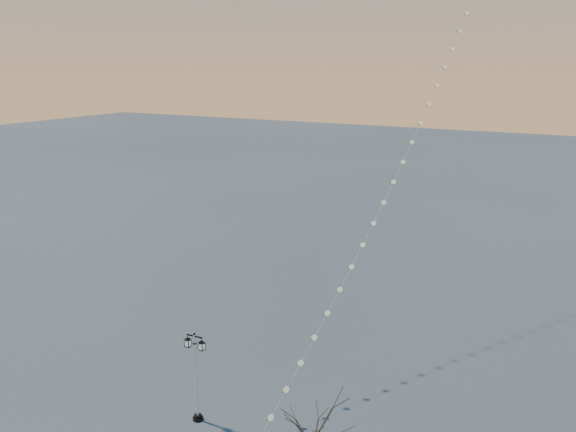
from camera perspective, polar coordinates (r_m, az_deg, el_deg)
The scene contains 3 objects.
street_lamp at distance 33.27m, azimuth -8.80°, elevation -14.57°, with size 1.31×0.57×5.17m.
bare_tree at distance 28.26m, azimuth 2.33°, elevation -19.67°, with size 2.67×2.67×4.44m.
kite_train at distance 48.46m, azimuth 15.42°, elevation 18.57°, with size 5.14×50.39×45.64m.
Camera 1 is at (15.43, -22.18, 19.00)m, focal length 37.16 mm.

